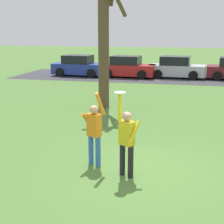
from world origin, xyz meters
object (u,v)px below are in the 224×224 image
(person_catcher, at_px, (127,138))
(bare_tree_tall, at_px, (105,30))
(person_defender, at_px, (94,130))
(parked_car_red, at_px, (127,67))
(parked_car_silver, at_px, (176,68))
(frisbee_disc, at_px, (120,93))
(parked_car_blue, at_px, (79,66))

(person_catcher, distance_m, bare_tree_tall, 8.24)
(person_defender, bearing_deg, bare_tree_tall, 129.83)
(parked_car_red, distance_m, parked_car_silver, 3.65)
(bare_tree_tall, bearing_deg, person_catcher, -71.94)
(person_defender, distance_m, parked_car_silver, 17.83)
(frisbee_disc, height_order, parked_car_blue, frisbee_disc)
(frisbee_disc, distance_m, bare_tree_tall, 7.81)
(frisbee_disc, relative_size, parked_car_red, 0.07)
(parked_car_red, height_order, bare_tree_tall, bare_tree_tall)
(person_defender, distance_m, frisbee_disc, 1.41)
(frisbee_disc, relative_size, parked_car_blue, 0.07)
(frisbee_disc, xyz_separation_m, parked_car_blue, (-6.89, 17.67, -1.37))
(parked_car_blue, relative_size, parked_car_silver, 1.00)
(parked_car_red, relative_size, bare_tree_tall, 0.63)
(person_catcher, distance_m, person_defender, 1.10)
(person_catcher, height_order, parked_car_red, person_catcher)
(parked_car_red, bearing_deg, person_defender, -78.60)
(person_defender, distance_m, parked_car_red, 17.48)
(person_defender, xyz_separation_m, parked_car_silver, (1.28, 17.79, -0.25))
(frisbee_disc, height_order, parked_car_red, frisbee_disc)
(parked_car_blue, distance_m, bare_tree_tall, 11.66)
(person_catcher, xyz_separation_m, parked_car_red, (-3.32, 17.84, -0.25))
(bare_tree_tall, bearing_deg, parked_car_red, 94.87)
(person_catcher, relative_size, bare_tree_tall, 0.31)
(parked_car_blue, bearing_deg, bare_tree_tall, -62.05)
(parked_car_red, bearing_deg, frisbee_disc, -76.35)
(person_catcher, bearing_deg, bare_tree_tall, -44.00)
(person_catcher, height_order, frisbee_disc, frisbee_disc)
(person_catcher, height_order, person_defender, person_catcher)
(parked_car_red, height_order, parked_car_silver, same)
(frisbee_disc, xyz_separation_m, parked_car_red, (-3.12, 17.73, -1.37))
(person_catcher, bearing_deg, person_defender, 0.00)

